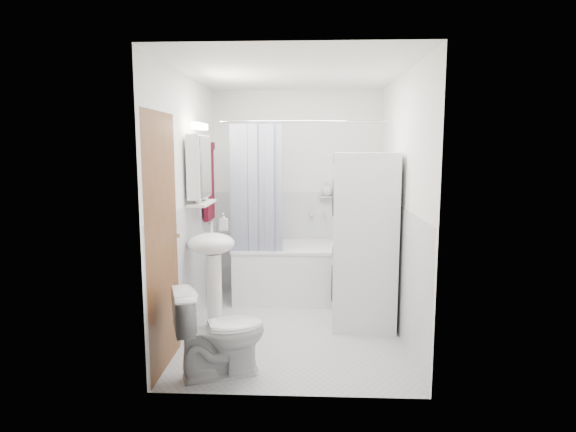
{
  "coord_description": "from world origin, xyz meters",
  "views": [
    {
      "loc": [
        0.14,
        -4.46,
        1.73
      ],
      "look_at": [
        -0.06,
        0.15,
        1.07
      ],
      "focal_mm": 30.0,
      "sensor_mm": 36.0,
      "label": 1
    }
  ],
  "objects_px": {
    "sink": "(212,259)",
    "washer_dryer": "(364,240)",
    "bathtub": "(307,269)",
    "toilet": "(220,332)"
  },
  "relations": [
    {
      "from": "sink",
      "to": "washer_dryer",
      "type": "distance_m",
      "value": 1.46
    },
    {
      "from": "toilet",
      "to": "bathtub",
      "type": "bearing_deg",
      "value": -38.79
    },
    {
      "from": "bathtub",
      "to": "sink",
      "type": "relative_size",
      "value": 1.58
    },
    {
      "from": "sink",
      "to": "washer_dryer",
      "type": "relative_size",
      "value": 0.62
    },
    {
      "from": "bathtub",
      "to": "washer_dryer",
      "type": "relative_size",
      "value": 0.98
    },
    {
      "from": "sink",
      "to": "toilet",
      "type": "xyz_separation_m",
      "value": [
        0.23,
        -0.87,
        -0.36
      ]
    },
    {
      "from": "bathtub",
      "to": "washer_dryer",
      "type": "xyz_separation_m",
      "value": [
        0.55,
        -0.79,
        0.5
      ]
    },
    {
      "from": "washer_dryer",
      "to": "bathtub",
      "type": "bearing_deg",
      "value": 128.39
    },
    {
      "from": "sink",
      "to": "bathtub",
      "type": "bearing_deg",
      "value": 50.12
    },
    {
      "from": "bathtub",
      "to": "toilet",
      "type": "distance_m",
      "value": 2.03
    }
  ]
}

